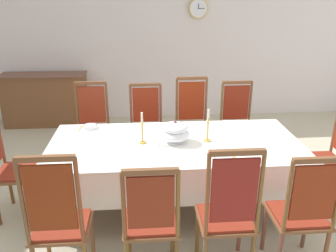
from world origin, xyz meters
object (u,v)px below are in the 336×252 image
Objects in this scene: dining_table at (175,149)px; bowl_near_right at (90,126)px; chair_north_b at (146,126)px; chair_south_c at (228,212)px; sideboard at (46,100)px; chair_south_d at (302,211)px; mounted_clock at (198,8)px; candlestick_east at (208,129)px; spoon_secondary at (81,127)px; chair_north_c at (192,123)px; chair_north_d at (237,123)px; chair_head_west at (10,165)px; soup_tureen at (175,132)px; bowl_near_left at (223,159)px; chair_south_b at (151,219)px; chair_south_a at (59,220)px; chair_head_east at (329,155)px; spoon_primary at (235,159)px; chair_north_a at (92,127)px.

bowl_near_right is at bearing 153.28° from dining_table.
chair_north_b is 0.93× the size of chair_south_c.
chair_north_b is 0.77× the size of sideboard.
mounted_clock reaches higher than chair_south_d.
candlestick_east is 1.45m from spoon_secondary.
chair_north_c reaches higher than candlestick_east.
chair_head_west is at bearing 20.81° from chair_north_d.
soup_tureen is at bearing 180.00° from candlestick_east.
chair_north_d is 2.41m from mounted_clock.
chair_south_b is at bearing -141.97° from bowl_near_left.
dining_table is 1.40m from chair_south_a.
chair_head_east reaches higher than spoon_primary.
sideboard is at bearing -36.46° from chair_north_c.
chair_head_west reaches higher than soup_tureen.
chair_north_c is at bearing 116.41° from chair_head_west.
chair_south_b is 1.60m from bowl_near_right.
chair_head_west is 3.24× the size of candlestick_east.
chair_south_c is 6.70× the size of spoon_primary.
chair_head_west is 6.29× the size of spoon_primary.
soup_tureen is 0.68m from spoon_primary.
spoon_secondary is (-1.54, 0.92, 0.00)m from spoon_primary.
chair_north_c is 2.90m from sideboard.
dining_table is at bearing 90.00° from chair_head_east.
mounted_clock is (1.70, 2.47, 1.17)m from spoon_secondary.
chair_head_east is at bearing 143.73° from chair_north_c.
chair_head_west is 2.04m from candlestick_east.
chair_south_b is at bearing 73.06° from chair_north_c.
chair_north_a reaches higher than chair_north_b.
chair_head_west reaches higher than chair_south_b.
chair_north_b is at bearing 125.29° from chair_head_west.
chair_north_a is at bearing 69.51° from chair_head_east.
chair_north_c is at bearing 71.93° from soup_tureen.
chair_south_c is 6.70× the size of bowl_near_left.
chair_north_a is 0.80× the size of sideboard.
spoon_secondary is (-1.36, 0.49, -0.13)m from candlestick_east.
chair_north_a reaches higher than chair_north_d.
dining_table is 1.03m from bowl_near_right.
spoon_secondary is (-1.03, 0.49, -0.11)m from soup_tureen.
mounted_clock is at bearing 85.34° from bowl_near_left.
spoon_primary is (0.12, 0.03, -0.02)m from bowl_near_left.
candlestick_east is (-0.59, -0.99, 0.33)m from chair_north_d.
candlestick_east is at bearing -96.56° from mounted_clock.
chair_head_west is (-0.70, 0.99, -0.03)m from chair_south_a.
bowl_near_right is (-0.64, -0.53, 0.22)m from chair_north_b.
bowl_near_left is at bearing -28.89° from spoon_secondary.
chair_north_b is 1.00× the size of chair_south_d.
chair_north_c reaches higher than chair_north_d.
chair_south_c is at bearing -42.94° from spoon_secondary.
chair_north_c is at bearing -100.12° from mounted_clock.
chair_north_a is (-0.98, 0.99, -0.11)m from dining_table.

